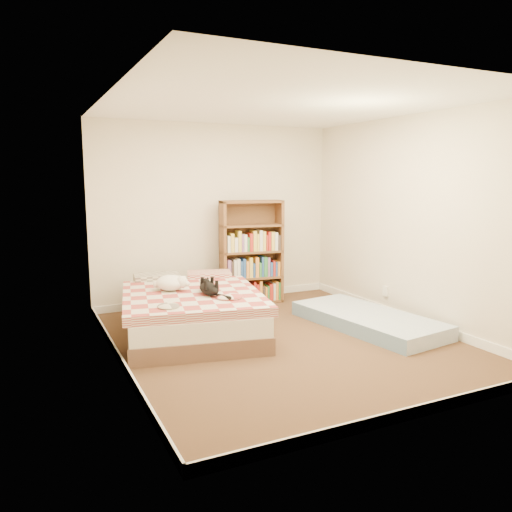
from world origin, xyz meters
name	(u,v)px	position (x,y,z in m)	size (l,w,h in m)	color
room	(284,232)	(0.00, 0.00, 1.20)	(3.51, 4.01, 2.51)	#4B2F20
bed	(190,310)	(-0.80, 0.78, 0.25)	(1.79, 2.28, 0.55)	brown
bookshelf	(251,265)	(0.40, 1.70, 0.54)	(0.91, 0.40, 1.45)	brown
floor_mattress	(368,320)	(1.15, 0.02, 0.08)	(0.84, 1.87, 0.17)	#6788AB
black_cat	(208,288)	(-0.68, 0.48, 0.56)	(0.25, 0.66, 0.15)	black
white_dog	(171,283)	(-1.00, 0.83, 0.58)	(0.36, 0.37, 0.17)	white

